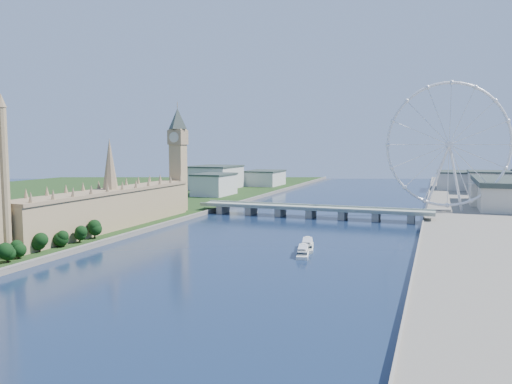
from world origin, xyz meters
The scene contains 10 objects.
ground centered at (0.00, 0.00, 0.00)m, with size 2000.00×2000.00×0.00m, color navy.
tree_row centered at (-113.00, 50.00, 9.01)m, with size 8.56×168.56×20.58m.
parliament_range centered at (-128.00, 170.00, 18.48)m, with size 24.00×200.00×70.00m.
big_ben centered at (-128.00, 278.00, 66.57)m, with size 20.02×20.02×110.00m.
westminster_bridge centered at (0.00, 300.00, 6.63)m, with size 220.00×22.00×9.50m.
london_eye centered at (119.98, 355.08, 67.52)m, with size 113.60×39.12×124.30m.
county_hall centered at (175.00, 430.00, 0.00)m, with size 54.00×144.00×35.00m, color beige, non-canonical shape.
city_skyline centered at (39.22, 560.08, 16.96)m, with size 505.00×280.00×32.00m.
tour_boat_near centered at (32.29, 158.51, 0.00)m, with size 7.88×30.79×6.81m, color silver, non-canonical shape.
tour_boat_far centered at (34.43, 139.18, 0.00)m, with size 7.18×28.19×6.21m, color silver, non-canonical shape.
Camera 1 is at (110.58, -153.40, 67.82)m, focal length 35.00 mm.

